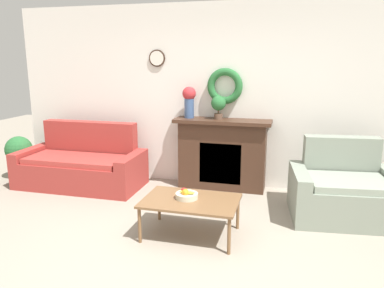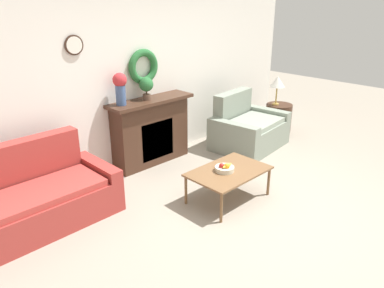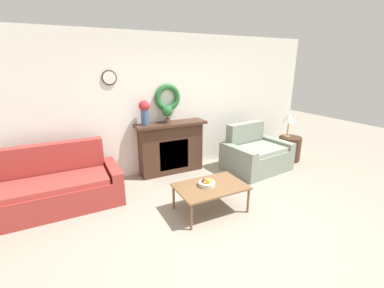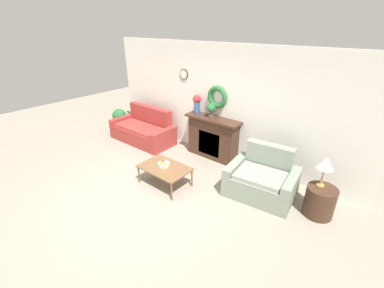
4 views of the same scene
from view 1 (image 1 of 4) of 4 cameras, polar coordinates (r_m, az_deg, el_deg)
The scene contains 10 objects.
ground_plane at distance 3.69m, azimuth -2.02°, elevation -18.12°, with size 16.00×16.00×0.00m, color gray.
wall_back at distance 5.60m, azimuth 5.35°, elevation 7.23°, with size 6.80×0.17×2.70m.
fireplace at distance 5.55m, azimuth 4.61°, elevation -1.50°, with size 1.41×0.41×1.04m.
couch_left at distance 5.96m, azimuth -16.40°, elevation -3.13°, with size 1.87×0.90×0.94m.
loveseat_right at distance 4.96m, azimuth 22.22°, elevation -6.72°, with size 1.36×1.08×0.94m.
coffee_table at distance 4.09m, azimuth -0.21°, elevation -8.93°, with size 1.03×0.68×0.41m.
fruit_bowl at distance 4.10m, azimuth -0.85°, elevation -7.76°, with size 0.25×0.25×0.12m.
vase_on_mantel_left at distance 5.53m, azimuth -0.44°, elevation 6.76°, with size 0.20×0.20×0.46m.
potted_plant_on_mantel at distance 5.41m, azimuth 4.05°, elevation 5.98°, with size 0.21×0.21×0.34m.
potted_plant_floor_by_couch at distance 6.62m, azimuth -24.84°, elevation -1.24°, with size 0.42×0.42×0.69m.
Camera 1 is at (0.94, -3.02, 1.89)m, focal length 35.00 mm.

